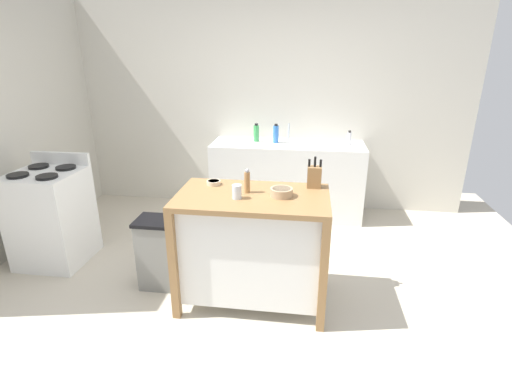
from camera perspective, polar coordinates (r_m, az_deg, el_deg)
The scene contains 16 objects.
ground_plane at distance 3.34m, azimuth -2.36°, elevation -15.58°, with size 5.89×5.89×0.00m, color #BCB29E.
wall_back at distance 4.94m, azimuth 2.00°, elevation 12.68°, with size 4.89×0.10×2.60m, color beige.
wall_left at distance 4.59m, azimuth -32.59°, elevation 8.97°, with size 0.10×2.82×2.60m, color beige.
kitchen_island at distance 3.07m, azimuth -0.51°, elevation -7.60°, with size 1.16×0.68×0.93m.
knife_block at distance 3.07m, azimuth 8.63°, elevation 2.29°, with size 0.11×0.09×0.25m.
bowl_ceramic_small at distance 3.14m, azimuth -6.30°, elevation 1.41°, with size 0.11×0.11×0.03m.
bowl_stoneware_deep at distance 2.87m, azimuth 3.79°, elevation 0.00°, with size 0.17×0.17×0.06m.
drinking_cup at distance 2.82m, azimuth -2.81°, elevation 0.04°, with size 0.07×0.07×0.11m.
pepper_grinder at distance 2.92m, azimuth -1.33°, elevation 1.58°, with size 0.04×0.04×0.19m.
trash_bin at distance 3.45m, azimuth -14.02°, elevation -8.70°, with size 0.36×0.28×0.63m.
sink_counter at distance 4.77m, azimuth 4.58°, elevation 1.89°, with size 1.82×0.60×0.90m.
sink_faucet at distance 4.76m, azimuth 4.87°, elevation 8.81°, with size 0.02×0.02×0.22m.
bottle_dish_soap at distance 4.67m, azimuth 2.96°, elevation 8.58°, with size 0.07×0.07×0.23m.
bottle_spray_cleaner at distance 4.68m, azimuth 13.63°, elevation 7.72°, with size 0.05×0.05×0.17m.
bottle_hand_soap at distance 4.74m, azimuth 0.04°, elevation 8.73°, with size 0.07×0.07×0.22m.
stove at distance 4.17m, azimuth -28.00°, elevation -3.24°, with size 0.60×0.60×1.02m.
Camera 1 is at (0.50, -2.66, 1.96)m, focal length 27.00 mm.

